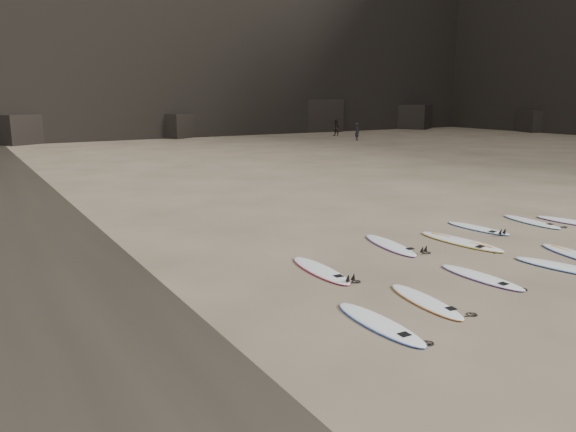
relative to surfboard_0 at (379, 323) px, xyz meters
name	(u,v)px	position (x,y,z in m)	size (l,w,h in m)	color
ground	(502,276)	(4.32, 0.75, -0.04)	(240.00, 240.00, 0.00)	#897559
surfboard_0	(379,323)	(0.00, 0.00, 0.00)	(0.57, 2.38, 0.09)	white
surfboard_1	(425,301)	(1.55, 0.40, 0.00)	(0.54, 2.23, 0.08)	white
surfboard_2	(481,277)	(3.75, 0.87, 0.00)	(0.55, 2.27, 0.08)	white
surfboard_3	(566,267)	(6.10, 0.29, 0.00)	(0.60, 2.52, 0.09)	white
surfboard_5	(320,270)	(0.86, 3.21, 0.00)	(0.59, 2.45, 0.09)	white
surfboard_6	(390,245)	(3.81, 4.10, 0.00)	(0.60, 2.49, 0.09)	white
surfboard_7	(461,241)	(5.80, 3.36, 0.01)	(0.67, 2.78, 0.10)	white
surfboard_8	(478,228)	(7.54, 4.24, 0.00)	(0.54, 2.23, 0.08)	white
surfboard_9	(531,222)	(9.78, 3.95, 0.00)	(0.55, 2.31, 0.08)	white
surfboard_10	(575,222)	(10.92, 3.15, 0.00)	(0.61, 2.55, 0.09)	white
person_a	(357,131)	(25.66, 33.84, 0.76)	(0.59, 0.38, 1.61)	black
person_b	(336,128)	(27.21, 39.26, 0.78)	(0.80, 0.62, 1.64)	black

